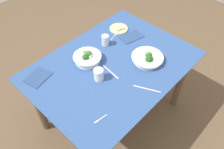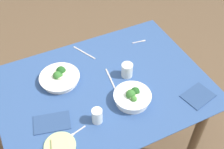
{
  "view_description": "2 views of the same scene",
  "coord_description": "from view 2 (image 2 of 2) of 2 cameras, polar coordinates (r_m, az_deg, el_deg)",
  "views": [
    {
      "loc": [
        -1.02,
        -0.96,
        2.17
      ],
      "look_at": [
        -0.09,
        -0.07,
        0.76
      ],
      "focal_mm": 37.45,
      "sensor_mm": 36.0,
      "label": 1
    },
    {
      "loc": [
        0.5,
        1.17,
        2.2
      ],
      "look_at": [
        -0.1,
        -0.07,
        0.76
      ],
      "focal_mm": 45.97,
      "sensor_mm": 36.0,
      "label": 2
    }
  ],
  "objects": [
    {
      "name": "broccoli_bowl_near",
      "position": [
        1.97,
        -10.38,
        -0.57
      ],
      "size": [
        0.27,
        0.27,
        0.09
      ],
      "color": "white",
      "rests_on": "dining_table"
    },
    {
      "name": "table_knife_left",
      "position": [
        1.97,
        -0.3,
        -0.85
      ],
      "size": [
        0.03,
        0.2,
        0.0
      ],
      "primitive_type": "cube",
      "rotation": [
        0.0,
        0.0,
        4.59
      ],
      "color": "#B7B7BC",
      "rests_on": "dining_table"
    },
    {
      "name": "dining_table",
      "position": [
        2.01,
        -1.64,
        -4.55
      ],
      "size": [
        1.39,
        1.02,
        0.76
      ],
      "color": "#2D4C84",
      "rests_on": "ground_plane"
    },
    {
      "name": "water_glass_center",
      "position": [
        1.96,
        3.01,
        0.87
      ],
      "size": [
        0.08,
        0.08,
        0.1
      ],
      "primitive_type": "cylinder",
      "color": "silver",
      "rests_on": "dining_table"
    },
    {
      "name": "fork_by_far_bowl",
      "position": [
        1.72,
        -6.98,
        -11.22
      ],
      "size": [
        0.11,
        0.04,
        0.0
      ],
      "rotation": [
        0.0,
        0.0,
        0.25
      ],
      "color": "#B7B7BC",
      "rests_on": "dining_table"
    },
    {
      "name": "water_glass_side",
      "position": [
        1.72,
        -2.97,
        -8.21
      ],
      "size": [
        0.07,
        0.07,
        0.1
      ],
      "primitive_type": "cylinder",
      "color": "silver",
      "rests_on": "dining_table"
    },
    {
      "name": "fork_by_near_bowl",
      "position": [
        2.27,
        5.51,
        6.52
      ],
      "size": [
        0.11,
        0.03,
        0.0
      ],
      "rotation": [
        0.0,
        0.0,
        3.0
      ],
      "color": "#B7B7BC",
      "rests_on": "dining_table"
    },
    {
      "name": "bread_side_plate",
      "position": [
        1.68,
        -10.32,
        -13.74
      ],
      "size": [
        0.18,
        0.18,
        0.03
      ],
      "color": "#B7D684",
      "rests_on": "dining_table"
    },
    {
      "name": "table_knife_right",
      "position": [
        2.17,
        -5.55,
        4.35
      ],
      "size": [
        0.1,
        0.2,
        0.0
      ],
      "primitive_type": "cube",
      "rotation": [
        0.0,
        0.0,
        2.02
      ],
      "color": "#B7B7BC",
      "rests_on": "dining_table"
    },
    {
      "name": "ground_plane",
      "position": [
        2.54,
        -1.33,
        -13.84
      ],
      "size": [
        6.0,
        6.0,
        0.0
      ],
      "primitive_type": "plane",
      "color": "brown"
    },
    {
      "name": "napkin_folded_lower",
      "position": [
        1.78,
        -11.85,
        -9.33
      ],
      "size": [
        0.24,
        0.18,
        0.01
      ],
      "primitive_type": "cube",
      "rotation": [
        0.0,
        0.0,
        -0.24
      ],
      "color": "navy",
      "rests_on": "dining_table"
    },
    {
      "name": "broccoli_bowl_far",
      "position": [
        1.82,
        4.06,
        -4.48
      ],
      "size": [
        0.24,
        0.24,
        0.1
      ],
      "color": "white",
      "rests_on": "dining_table"
    },
    {
      "name": "napkin_folded_upper",
      "position": [
        1.95,
        16.72,
        -4.08
      ],
      "size": [
        0.22,
        0.19,
        0.01
      ],
      "primitive_type": "cube",
      "rotation": [
        0.0,
        0.0,
        0.23
      ],
      "color": "navy",
      "rests_on": "dining_table"
    }
  ]
}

